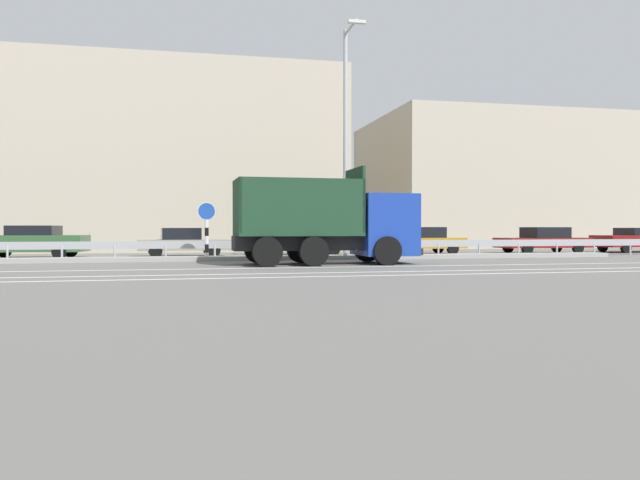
# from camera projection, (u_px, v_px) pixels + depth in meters

# --- Properties ---
(ground_plane) EXTENTS (320.00, 320.00, 0.00)m
(ground_plane) POSITION_uv_depth(u_px,v_px,m) (325.00, 262.00, 24.53)
(ground_plane) COLOR #605E5B
(lane_strip_0) EXTENTS (50.05, 0.16, 0.01)m
(lane_strip_0) POSITION_uv_depth(u_px,v_px,m) (336.00, 267.00, 21.29)
(lane_strip_0) COLOR silver
(lane_strip_0) RESTS_ON ground_plane
(lane_strip_1) EXTENTS (50.05, 0.16, 0.01)m
(lane_strip_1) POSITION_uv_depth(u_px,v_px,m) (356.00, 272.00, 18.80)
(lane_strip_1) COLOR silver
(lane_strip_1) RESTS_ON ground_plane
(lane_strip_2) EXTENTS (50.05, 0.16, 0.01)m
(lane_strip_2) POSITION_uv_depth(u_px,v_px,m) (369.00, 276.00, 17.44)
(lane_strip_2) COLOR silver
(lane_strip_2) RESTS_ON ground_plane
(median_island) EXTENTS (27.53, 1.10, 0.18)m
(median_island) POSITION_uv_depth(u_px,v_px,m) (315.00, 257.00, 26.36)
(median_island) COLOR gray
(median_island) RESTS_ON ground_plane
(median_guardrail) EXTENTS (50.05, 0.09, 0.78)m
(median_guardrail) POSITION_uv_depth(u_px,v_px,m) (308.00, 245.00, 27.70)
(median_guardrail) COLOR #9EA0A5
(median_guardrail) RESTS_ON ground_plane
(dump_truck) EXTENTS (6.83, 2.74, 3.57)m
(dump_truck) POSITION_uv_depth(u_px,v_px,m) (348.00, 228.00, 23.23)
(dump_truck) COLOR #19389E
(dump_truck) RESTS_ON ground_plane
(median_road_sign) EXTENTS (0.73, 0.16, 2.39)m
(median_road_sign) POSITION_uv_depth(u_px,v_px,m) (207.00, 230.00, 25.37)
(median_road_sign) COLOR white
(median_road_sign) RESTS_ON ground_plane
(street_lamp_1) EXTENTS (0.70, 1.97, 9.71)m
(street_lamp_1) POSITION_uv_depth(u_px,v_px,m) (346.00, 134.00, 26.26)
(street_lamp_1) COLOR #ADADB2
(street_lamp_1) RESTS_ON ground_plane
(parked_car_1) EXTENTS (4.79, 2.34, 1.45)m
(parked_car_1) POSITION_uv_depth(u_px,v_px,m) (32.00, 241.00, 27.43)
(parked_car_1) COLOR #335B33
(parked_car_1) RESTS_ON ground_plane
(parked_car_2) EXTENTS (4.33, 2.22, 1.34)m
(parked_car_2) POSITION_uv_depth(u_px,v_px,m) (183.00, 242.00, 29.22)
(parked_car_2) COLOR gray
(parked_car_2) RESTS_ON ground_plane
(parked_car_3) EXTENTS (4.68, 2.16, 1.55)m
(parked_car_3) POSITION_uv_depth(u_px,v_px,m) (302.00, 239.00, 30.75)
(parked_car_3) COLOR #B27A14
(parked_car_3) RESTS_ON ground_plane
(parked_car_4) EXTENTS (4.39, 2.01, 1.38)m
(parked_car_4) POSITION_uv_depth(u_px,v_px,m) (422.00, 241.00, 31.79)
(parked_car_4) COLOR #B27A14
(parked_car_4) RESTS_ON ground_plane
(parked_car_5) EXTENTS (4.96, 2.15, 1.38)m
(parked_car_5) POSITION_uv_depth(u_px,v_px,m) (543.00, 240.00, 33.01)
(parked_car_5) COLOR maroon
(parked_car_5) RESTS_ON ground_plane
(parked_car_6) EXTENTS (4.91, 2.18, 1.35)m
(parked_car_6) POSITION_uv_depth(u_px,v_px,m) (637.00, 239.00, 34.52)
(parked_car_6) COLOR maroon
(parked_car_6) RESTS_ON ground_plane
(background_building_0) EXTENTS (21.52, 11.96, 10.83)m
(background_building_0) POSITION_uv_depth(u_px,v_px,m) (161.00, 163.00, 39.23)
(background_building_0) COLOR #B7AD99
(background_building_0) RESTS_ON ground_plane
(background_building_1) EXTENTS (23.38, 13.44, 9.27)m
(background_building_1) POSITION_uv_depth(u_px,v_px,m) (525.00, 185.00, 47.56)
(background_building_1) COLOR #B7AD99
(background_building_1) RESTS_ON ground_plane
(church_tower) EXTENTS (3.60, 3.60, 11.38)m
(church_tower) POSITION_uv_depth(u_px,v_px,m) (276.00, 185.00, 54.00)
(church_tower) COLOR silver
(church_tower) RESTS_ON ground_plane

